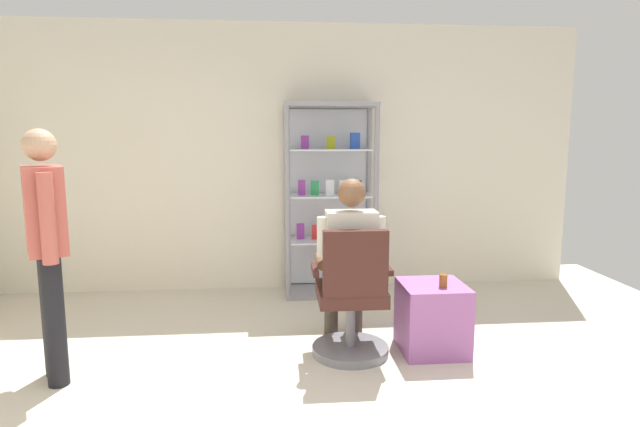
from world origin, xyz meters
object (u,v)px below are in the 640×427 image
tea_glass (443,281)px  office_chair (352,304)px  seated_shopkeeper (349,256)px  standing_customer (47,240)px  storage_crate (432,317)px  display_cabinet_main (329,199)px

tea_glass → office_chair: bearing=177.9°
seated_shopkeeper → tea_glass: bearing=-16.0°
office_chair → standing_customer: standing_customer is taller
storage_crate → office_chair: bearing=-174.3°
office_chair → seated_shopkeeper: bearing=89.6°
display_cabinet_main → tea_glass: display_cabinet_main is taller
storage_crate → tea_glass: tea_glass is taller
display_cabinet_main → seated_shopkeeper: display_cabinet_main is taller
seated_shopkeeper → storage_crate: seated_shopkeeper is taller
storage_crate → tea_glass: (0.05, -0.09, 0.30)m
storage_crate → standing_customer: 2.69m
display_cabinet_main → office_chair: size_ratio=1.98×
office_chair → storage_crate: office_chair is taller
seated_shopkeeper → standing_customer: standing_customer is taller
display_cabinet_main → tea_glass: size_ratio=20.19×
office_chair → tea_glass: bearing=-2.1°
display_cabinet_main → standing_customer: display_cabinet_main is taller
office_chair → seated_shopkeeper: size_ratio=0.74×
office_chair → seated_shopkeeper: (0.00, 0.16, 0.32)m
storage_crate → standing_customer: (-2.59, -0.23, 0.68)m
display_cabinet_main → tea_glass: (0.65, -1.62, -0.41)m
office_chair → storage_crate: bearing=5.7°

